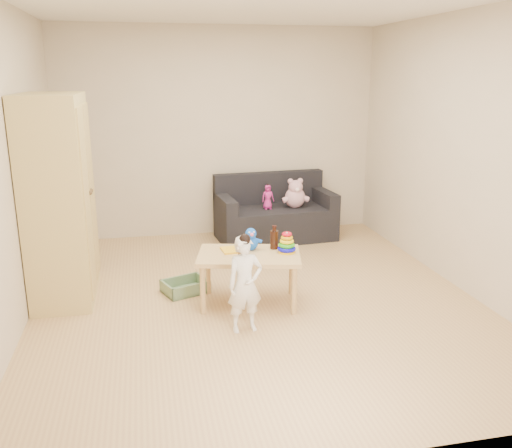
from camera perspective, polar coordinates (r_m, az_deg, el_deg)
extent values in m
plane|color=tan|center=(5.10, 0.03, -7.82)|extent=(4.50, 4.50, 0.00)
plane|color=white|center=(4.72, 0.04, 22.55)|extent=(4.50, 4.50, 0.00)
plane|color=beige|center=(6.94, -3.88, 9.53)|extent=(4.00, 0.00, 4.00)
plane|color=beige|center=(2.63, 10.27, -0.73)|extent=(4.00, 0.00, 4.00)
plane|color=beige|center=(4.75, -24.39, 5.39)|extent=(0.00, 4.50, 4.50)
plane|color=beige|center=(5.51, 20.99, 6.97)|extent=(0.00, 4.50, 4.50)
cube|color=tan|center=(5.23, -20.02, 2.53)|extent=(0.52, 1.03, 1.86)
cube|color=black|center=(6.84, 2.06, 0.11)|extent=(1.50, 0.84, 0.41)
cube|color=tan|center=(4.92, -0.73, -5.77)|extent=(1.01, 0.76, 0.48)
imported|color=white|center=(4.36, -1.17, -6.50)|extent=(0.31, 0.23, 0.78)
imported|color=#D02791|center=(6.68, 1.26, 2.83)|extent=(0.16, 0.11, 0.30)
cylinder|color=yellow|center=(4.87, 3.24, -2.91)|extent=(0.15, 0.15, 0.02)
cylinder|color=silver|center=(4.84, 3.26, -1.90)|extent=(0.02, 0.02, 0.18)
torus|color=#0E0DD9|center=(4.86, 3.25, -2.61)|extent=(0.17, 0.17, 0.04)
torus|color=green|center=(4.85, 3.25, -2.20)|extent=(0.15, 0.15, 0.04)
torus|color=yellow|center=(4.84, 3.26, -1.81)|extent=(0.13, 0.13, 0.03)
torus|color=#D3990B|center=(4.83, 3.26, -1.43)|extent=(0.11, 0.11, 0.03)
torus|color=red|center=(4.82, 3.27, -1.07)|extent=(0.09, 0.09, 0.03)
cylinder|color=black|center=(4.95, 1.93, -1.66)|extent=(0.08, 0.08, 0.17)
cylinder|color=black|center=(4.92, 1.94, -0.56)|extent=(0.03, 0.03, 0.05)
cylinder|color=black|center=(4.91, 1.94, -0.25)|extent=(0.04, 0.04, 0.01)
cube|color=yellow|center=(4.92, -2.45, -2.73)|extent=(0.22, 0.22, 0.01)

